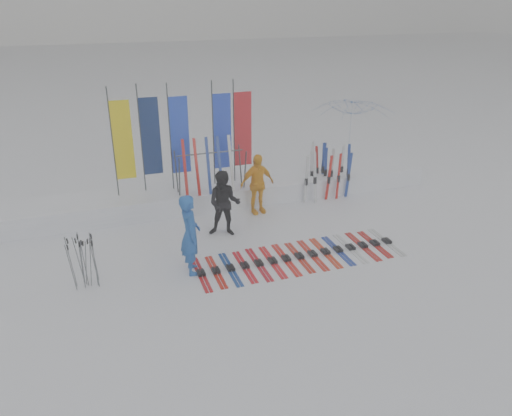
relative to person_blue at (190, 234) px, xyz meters
name	(u,v)px	position (x,y,z in m)	size (l,w,h in m)	color
ground	(270,273)	(1.73, -0.69, -0.98)	(120.00, 120.00, 0.00)	white
snow_bank	(219,193)	(1.73, 3.91, -0.68)	(14.00, 1.60, 0.60)	white
person_blue	(190,234)	(0.00, 0.00, 0.00)	(0.72, 0.47, 1.97)	#1D52AA
person_black	(224,204)	(1.28, 1.64, -0.07)	(0.89, 0.69, 1.83)	black
person_yellow	(257,184)	(2.60, 2.77, -0.07)	(1.07, 0.45, 1.83)	#FFAB10
tent_canopy	(351,134)	(7.22, 5.48, 0.35)	(2.91, 2.97, 2.67)	white
ski_row	(299,256)	(2.70, -0.23, -0.95)	(5.24, 1.69, 0.07)	#B00E13
pole_cluster	(84,262)	(-2.40, 0.17, -0.39)	(0.61, 0.51, 1.22)	#595B60
feather_flags	(184,135)	(0.75, 4.06, 1.26)	(4.21, 0.19, 3.20)	#383A3F
ski_rack	(211,166)	(1.40, 3.51, 0.40)	(2.04, 0.80, 1.23)	#383A3F
upright_skis	(327,172)	(5.22, 3.42, -0.20)	(1.69, 1.11, 1.70)	navy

